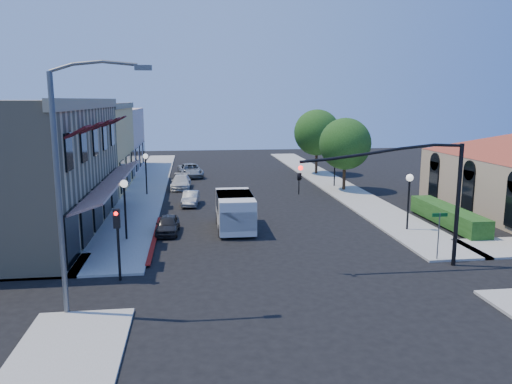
{
  "coord_description": "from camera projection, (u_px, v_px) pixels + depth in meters",
  "views": [
    {
      "loc": [
        -4.69,
        -20.53,
        8.04
      ],
      "look_at": [
        -0.89,
        8.49,
        2.6
      ],
      "focal_mm": 35.0,
      "sensor_mm": 36.0,
      "label": 1
    }
  ],
  "objects": [
    {
      "name": "street_name_sign",
      "position": [
        439.0,
        229.0,
        24.87
      ],
      "size": [
        0.8,
        0.06,
        2.5
      ],
      "color": "#595B5E",
      "rests_on": "ground"
    },
    {
      "name": "cobra_streetlight",
      "position": [
        67.0,
        177.0,
        18.0
      ],
      "size": [
        3.6,
        0.25,
        9.31
      ],
      "color": "#595B5E",
      "rests_on": "ground"
    },
    {
      "name": "pink_stucco_building",
      "position": [
        95.0,
        140.0,
        56.51
      ],
      "size": [
        10.0,
        12.0,
        7.0
      ],
      "primitive_type": "cube",
      "color": "beige",
      "rests_on": "ground"
    },
    {
      "name": "street_tree_b",
      "position": [
        317.0,
        133.0,
        53.57
      ],
      "size": [
        4.94,
        4.94,
        7.02
      ],
      "color": "#311F13",
      "rests_on": "ground"
    },
    {
      "name": "yellow_stucco_building",
      "position": [
        70.0,
        147.0,
        44.76
      ],
      "size": [
        10.0,
        12.0,
        7.6
      ],
      "primitive_type": "cube",
      "color": "#E6BE67",
      "rests_on": "ground"
    },
    {
      "name": "parked_car_c",
      "position": [
        181.0,
        182.0,
        45.62
      ],
      "size": [
        1.88,
        4.26,
        1.22
      ],
      "primitive_type": "imported",
      "rotation": [
        0.0,
        0.0,
        -0.04
      ],
      "color": "silver",
      "rests_on": "ground"
    },
    {
      "name": "lamppost_left_far",
      "position": [
        146.0,
        164.0,
        41.95
      ],
      "size": [
        0.44,
        0.44,
        3.57
      ],
      "color": "black",
      "rests_on": "ground"
    },
    {
      "name": "white_van",
      "position": [
        235.0,
        209.0,
        31.09
      ],
      "size": [
        2.26,
        5.05,
        2.23
      ],
      "color": "silver",
      "rests_on": "ground"
    },
    {
      "name": "street_tree_a",
      "position": [
        345.0,
        144.0,
        43.88
      ],
      "size": [
        4.56,
        4.56,
        6.48
      ],
      "color": "#311F13",
      "rests_on": "ground"
    },
    {
      "name": "lamppost_right_far",
      "position": [
        335.0,
        158.0,
        46.06
      ],
      "size": [
        0.44,
        0.44,
        3.57
      ],
      "color": "black",
      "rests_on": "ground"
    },
    {
      "name": "signal_mast_arm",
      "position": [
        417.0,
        184.0,
        23.54
      ],
      "size": [
        8.01,
        0.39,
        6.0
      ],
      "color": "black",
      "rests_on": "ground"
    },
    {
      "name": "parked_car_a",
      "position": [
        168.0,
        225.0,
        30.28
      ],
      "size": [
        1.47,
        3.33,
        1.11
      ],
      "primitive_type": "imported",
      "rotation": [
        0.0,
        0.0,
        -0.05
      ],
      "color": "black",
      "rests_on": "ground"
    },
    {
      "name": "sidewalk_right",
      "position": [
        328.0,
        181.0,
        49.51
      ],
      "size": [
        3.5,
        50.0,
        0.12
      ],
      "primitive_type": "cube",
      "color": "#99968B",
      "rests_on": "ground"
    },
    {
      "name": "sidewalk_left",
      "position": [
        149.0,
        185.0,
        47.28
      ],
      "size": [
        3.5,
        50.0,
        0.12
      ],
      "primitive_type": "cube",
      "color": "#99968B",
      "rests_on": "ground"
    },
    {
      "name": "parked_car_d",
      "position": [
        190.0,
        170.0,
        52.54
      ],
      "size": [
        2.91,
        5.2,
        1.37
      ],
      "primitive_type": "imported",
      "rotation": [
        0.0,
        0.0,
        0.13
      ],
      "color": "gray",
      "rests_on": "ground"
    },
    {
      "name": "parked_car_b",
      "position": [
        191.0,
        198.0,
        38.42
      ],
      "size": [
        1.47,
        3.38,
        1.08
      ],
      "primitive_type": "imported",
      "rotation": [
        0.0,
        0.0,
        -0.1
      ],
      "color": "#939798",
      "rests_on": "ground"
    },
    {
      "name": "hedge",
      "position": [
        447.0,
        225.0,
        32.35
      ],
      "size": [
        1.4,
        8.0,
        1.1
      ],
      "primitive_type": "cube",
      "color": "#1C4313",
      "rests_on": "ground"
    },
    {
      "name": "curb_red_strip",
      "position": [
        155.0,
        240.0,
        29.0
      ],
      "size": [
        0.25,
        10.0,
        0.06
      ],
      "primitive_type": "cube",
      "color": "maroon",
      "rests_on": "ground"
    },
    {
      "name": "ground",
      "position": [
        301.0,
        284.0,
        22.08
      ],
      "size": [
        120.0,
        120.0,
        0.0
      ],
      "primitive_type": "plane",
      "color": "black",
      "rests_on": "ground"
    },
    {
      "name": "corner_brick_building",
      "position": [
        12.0,
        167.0,
        30.1
      ],
      "size": [
        11.77,
        18.2,
        8.1
      ],
      "color": "tan",
      "rests_on": "ground"
    },
    {
      "name": "lamppost_left_near",
      "position": [
        124.0,
        194.0,
        28.3
      ],
      "size": [
        0.44,
        0.44,
        3.57
      ],
      "color": "black",
      "rests_on": "ground"
    },
    {
      "name": "secondary_signal",
      "position": [
        117.0,
        231.0,
        22.01
      ],
      "size": [
        0.28,
        0.42,
        3.32
      ],
      "color": "black",
      "rests_on": "ground"
    },
    {
      "name": "lamppost_right_near",
      "position": [
        409.0,
        188.0,
        30.46
      ],
      "size": [
        0.44,
        0.44,
        3.57
      ],
      "color": "black",
      "rests_on": "ground"
    }
  ]
}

